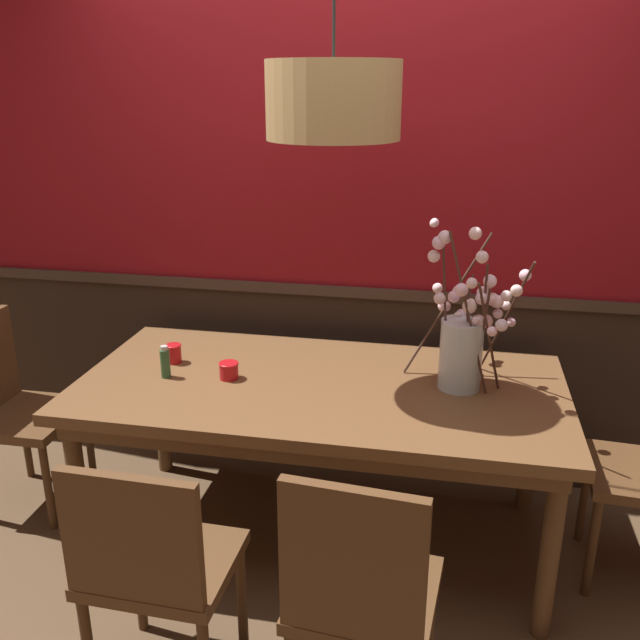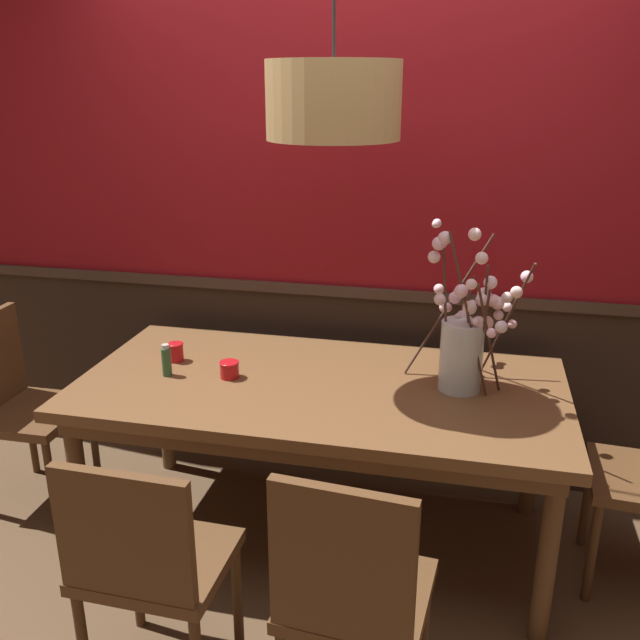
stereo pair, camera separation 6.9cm
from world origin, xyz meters
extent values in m
plane|color=brown|center=(0.00, 0.00, 0.00)|extent=(24.00, 24.00, 0.00)
cube|color=#2D2119|center=(0.00, 0.69, 0.47)|extent=(4.52, 0.12, 0.94)
cube|color=#3E2E24|center=(0.00, 0.68, 0.96)|extent=(4.52, 0.14, 0.05)
cube|color=maroon|center=(0.00, 0.69, 1.91)|extent=(4.52, 0.12, 1.95)
cube|color=brown|center=(0.00, 0.00, 0.73)|extent=(1.99, 0.98, 0.05)
cube|color=brown|center=(0.00, 0.00, 0.67)|extent=(1.89, 0.87, 0.08)
cylinder|color=brown|center=(-0.91, -0.40, 0.35)|extent=(0.07, 0.07, 0.71)
cylinder|color=brown|center=(0.91, -0.40, 0.35)|extent=(0.07, 0.07, 0.71)
cylinder|color=brown|center=(-0.91, 0.40, 0.35)|extent=(0.07, 0.07, 0.71)
cylinder|color=brown|center=(0.91, 0.40, 0.35)|extent=(0.07, 0.07, 0.71)
cube|color=brown|center=(-0.30, 0.84, 0.47)|extent=(0.47, 0.43, 0.04)
cube|color=brown|center=(-0.28, 1.01, 0.72)|extent=(0.42, 0.08, 0.47)
cylinder|color=#492F1A|center=(-0.13, 0.66, 0.22)|extent=(0.04, 0.04, 0.45)
cylinder|color=#492F1A|center=(-0.50, 0.69, 0.22)|extent=(0.04, 0.04, 0.45)
cylinder|color=#492F1A|center=(-0.10, 0.98, 0.22)|extent=(0.04, 0.04, 0.45)
cylinder|color=#492F1A|center=(-0.47, 1.02, 0.22)|extent=(0.04, 0.04, 0.45)
cube|color=brown|center=(0.31, -0.84, 0.45)|extent=(0.46, 0.46, 0.04)
cube|color=brown|center=(0.29, -1.03, 0.71)|extent=(0.41, 0.07, 0.47)
cylinder|color=#492F1A|center=(0.14, -0.64, 0.21)|extent=(0.04, 0.04, 0.43)
cylinder|color=#492F1A|center=(0.51, -0.68, 0.21)|extent=(0.04, 0.04, 0.43)
cube|color=brown|center=(0.34, 0.85, 0.47)|extent=(0.48, 0.47, 0.04)
cube|color=brown|center=(0.36, 1.04, 0.70)|extent=(0.42, 0.07, 0.43)
cylinder|color=#492F1A|center=(0.52, 0.65, 0.22)|extent=(0.04, 0.04, 0.45)
cylinder|color=#492F1A|center=(0.14, 0.68, 0.22)|extent=(0.04, 0.04, 0.45)
cylinder|color=#492F1A|center=(0.55, 1.02, 0.22)|extent=(0.04, 0.04, 0.45)
cylinder|color=#492F1A|center=(0.17, 1.05, 0.22)|extent=(0.04, 0.04, 0.45)
cube|color=brown|center=(-1.38, 0.01, 0.45)|extent=(0.42, 0.44, 0.04)
cylinder|color=#492F1A|center=(-1.21, 0.20, 0.21)|extent=(0.04, 0.04, 0.43)
cylinder|color=#492F1A|center=(-1.21, -0.18, 0.21)|extent=(0.04, 0.04, 0.43)
cylinder|color=#492F1A|center=(-1.56, 0.20, 0.21)|extent=(0.04, 0.04, 0.43)
cube|color=brown|center=(-0.35, -0.84, 0.46)|extent=(0.46, 0.41, 0.04)
cube|color=brown|center=(-0.35, -1.02, 0.69)|extent=(0.43, 0.05, 0.41)
cylinder|color=#492F1A|center=(-0.54, -0.66, 0.22)|extent=(0.04, 0.04, 0.44)
cylinder|color=#492F1A|center=(-0.15, -0.67, 0.22)|extent=(0.04, 0.04, 0.44)
cylinder|color=#492F1A|center=(1.11, -0.15, 0.22)|extent=(0.04, 0.04, 0.44)
cylinder|color=#492F1A|center=(1.13, 0.21, 0.22)|extent=(0.04, 0.04, 0.44)
cylinder|color=silver|center=(0.56, 0.07, 0.90)|extent=(0.17, 0.17, 0.29)
cylinder|color=silver|center=(0.56, 0.07, 0.79)|extent=(0.15, 0.15, 0.06)
cylinder|color=#472D23|center=(0.49, 0.22, 1.06)|extent=(0.33, 0.11, 0.60)
sphere|color=#FFD6DB|center=(0.48, 0.23, 1.04)|extent=(0.04, 0.04, 0.04)
sphere|color=silver|center=(0.42, 0.41, 1.36)|extent=(0.04, 0.04, 0.04)
sphere|color=#FBD0D4|center=(0.45, 0.23, 1.12)|extent=(0.04, 0.04, 0.04)
sphere|color=#FAC8D7|center=(0.44, 0.36, 1.28)|extent=(0.05, 0.05, 0.05)
sphere|color=silver|center=(0.41, 0.39, 1.36)|extent=(0.03, 0.03, 0.03)
sphere|color=silver|center=(0.49, 0.19, 1.06)|extent=(0.04, 0.04, 0.04)
cylinder|color=#472D23|center=(0.63, 0.05, 0.98)|extent=(0.03, 0.19, 0.45)
sphere|color=white|center=(0.68, 0.06, 1.13)|extent=(0.05, 0.05, 0.05)
sphere|color=silver|center=(0.69, 0.07, 1.08)|extent=(0.04, 0.04, 0.04)
sphere|color=white|center=(0.62, 0.04, 1.00)|extent=(0.04, 0.04, 0.04)
sphere|color=silver|center=(0.71, 0.06, 1.15)|extent=(0.04, 0.04, 0.04)
cylinder|color=#472D23|center=(0.58, 0.01, 1.09)|extent=(0.19, 0.03, 0.65)
sphere|color=white|center=(0.58, -0.06, 1.23)|extent=(0.04, 0.04, 0.04)
sphere|color=#FBCFD5|center=(0.61, -0.06, 1.33)|extent=(0.05, 0.05, 0.05)
sphere|color=#FFCEE5|center=(0.54, -0.01, 1.19)|extent=(0.05, 0.05, 0.05)
sphere|color=#FFCDD1|center=(0.58, -0.07, 1.42)|extent=(0.05, 0.05, 0.05)
sphere|color=white|center=(0.58, 0.03, 1.11)|extent=(0.05, 0.05, 0.05)
cylinder|color=#472D23|center=(0.72, 0.14, 1.03)|extent=(0.16, 0.29, 0.55)
sphere|color=#FFC8E0|center=(0.75, 0.13, 1.03)|extent=(0.04, 0.04, 0.04)
sphere|color=white|center=(0.72, 0.15, 1.09)|extent=(0.04, 0.04, 0.04)
sphere|color=#FFCBDE|center=(0.79, 0.17, 1.21)|extent=(0.05, 0.05, 0.05)
cylinder|color=#472D23|center=(0.49, 0.06, 1.07)|extent=(0.07, 0.08, 0.63)
sphere|color=#F6CADB|center=(0.47, 0.03, 1.38)|extent=(0.05, 0.05, 0.05)
sphere|color=#FAC4E7|center=(0.45, 0.03, 1.36)|extent=(0.05, 0.05, 0.05)
sphere|color=silver|center=(0.46, 0.07, 1.13)|extent=(0.05, 0.05, 0.05)
sphere|color=white|center=(0.43, 0.05, 1.30)|extent=(0.05, 0.05, 0.05)
cylinder|color=#472D23|center=(0.63, 0.07, 1.02)|extent=(0.01, 0.10, 0.53)
sphere|color=#FFC4CF|center=(0.66, 0.06, 1.14)|extent=(0.05, 0.05, 0.05)
sphere|color=#F9D4DB|center=(0.62, 0.04, 1.05)|extent=(0.05, 0.05, 0.05)
sphere|color=#F8CFE4|center=(0.65, 0.06, 1.21)|extent=(0.05, 0.05, 0.05)
sphere|color=#FFCAD5|center=(0.65, 0.10, 1.03)|extent=(0.05, 0.05, 0.05)
sphere|color=silver|center=(0.63, 0.08, 1.15)|extent=(0.05, 0.05, 0.05)
cylinder|color=#472D23|center=(0.56, 0.14, 0.98)|extent=(0.08, 0.04, 0.45)
sphere|color=silver|center=(0.54, 0.15, 0.99)|extent=(0.05, 0.05, 0.05)
sphere|color=silver|center=(0.54, 0.17, 1.13)|extent=(0.05, 0.05, 0.05)
sphere|color=#FCC7E1|center=(0.52, 0.15, 1.11)|extent=(0.05, 0.05, 0.05)
cylinder|color=#472D23|center=(0.59, 0.06, 0.97)|extent=(0.08, 0.02, 0.42)
sphere|color=#FBCCDA|center=(0.60, 0.01, 1.06)|extent=(0.03, 0.03, 0.03)
sphere|color=#FFD2E7|center=(0.62, 0.04, 1.15)|extent=(0.05, 0.05, 0.05)
sphere|color=#FECFD5|center=(0.63, 0.07, 1.04)|extent=(0.04, 0.04, 0.04)
sphere|color=silver|center=(0.58, 0.03, 0.99)|extent=(0.05, 0.05, 0.05)
sphere|color=silver|center=(0.60, 0.04, 1.04)|extent=(0.03, 0.03, 0.03)
cylinder|color=#472D23|center=(0.57, 0.12, 0.95)|extent=(0.11, 0.06, 0.37)
sphere|color=#FFDDCF|center=(0.58, 0.10, 0.94)|extent=(0.03, 0.03, 0.03)
sphere|color=#FFCBDB|center=(0.53, 0.16, 1.12)|extent=(0.03, 0.03, 0.03)
sphere|color=#F5CFE6|center=(0.56, 0.15, 1.03)|extent=(0.05, 0.05, 0.05)
sphere|color=white|center=(0.59, 0.16, 1.09)|extent=(0.04, 0.04, 0.04)
sphere|color=white|center=(0.54, 0.12, 1.04)|extent=(0.03, 0.03, 0.03)
sphere|color=silver|center=(0.57, 0.09, 0.98)|extent=(0.03, 0.03, 0.03)
cylinder|color=#472D23|center=(0.66, -0.02, 1.01)|extent=(0.13, 0.22, 0.50)
sphere|color=#FED4CF|center=(0.74, -0.05, 1.21)|extent=(0.04, 0.04, 0.04)
sphere|color=silver|center=(0.70, -0.07, 1.08)|extent=(0.05, 0.05, 0.05)
sphere|color=#FFC9DD|center=(0.66, -0.06, 1.05)|extent=(0.04, 0.04, 0.04)
cylinder|color=red|center=(-0.67, 0.08, 0.80)|extent=(0.07, 0.07, 0.08)
torus|color=red|center=(-0.67, 0.08, 0.84)|extent=(0.07, 0.07, 0.01)
cylinder|color=silver|center=(-0.67, 0.08, 0.79)|extent=(0.05, 0.05, 0.04)
cylinder|color=red|center=(-0.38, -0.03, 0.79)|extent=(0.08, 0.08, 0.07)
torus|color=red|center=(-0.38, -0.03, 0.82)|extent=(0.08, 0.08, 0.01)
cylinder|color=silver|center=(-0.38, -0.03, 0.78)|extent=(0.06, 0.06, 0.04)
cylinder|color=#2D5633|center=(-0.64, -0.07, 0.82)|extent=(0.04, 0.04, 0.12)
cylinder|color=beige|center=(-0.64, -0.07, 0.89)|extent=(0.03, 0.03, 0.02)
cylinder|color=tan|center=(0.05, 0.01, 1.86)|extent=(0.49, 0.49, 0.28)
sphere|color=#F9EAB7|center=(0.05, 0.01, 1.82)|extent=(0.14, 0.14, 0.14)
camera|label=1|loc=(0.50, -2.53, 1.94)|focal=38.56mm
camera|label=2|loc=(0.57, -2.52, 1.94)|focal=38.56mm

